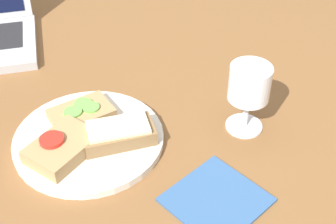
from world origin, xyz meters
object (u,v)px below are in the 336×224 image
object	(u,v)px
sandwich_with_cucumber	(81,113)
wine_glass	(249,86)
plate	(89,139)
sandwich_with_tomato	(62,147)
napkin	(216,200)
sandwich_with_cheese	(118,133)

from	to	relation	value
sandwich_with_cucumber	wine_glass	world-z (taller)	wine_glass
plate	wine_glass	world-z (taller)	wine_glass
sandwich_with_cucumber	sandwich_with_tomato	bearing A→B (deg)	-114.44
wine_glass	napkin	world-z (taller)	wine_glass
sandwich_with_cheese	sandwich_with_tomato	size ratio (longest dim) A/B	0.91
sandwich_with_tomato	wine_glass	xyz separation A→B (cm)	(31.20, 0.60, 6.10)
plate	wine_glass	size ratio (longest dim) A/B	2.01
wine_glass	sandwich_with_cheese	bearing A→B (deg)	179.11
wine_glass	napkin	xyz separation A→B (cm)	(-9.95, -14.66, -8.60)
sandwich_with_cheese	sandwich_with_tomato	bearing A→B (deg)	-174.12
plate	sandwich_with_cheese	world-z (taller)	sandwich_with_cheese
plate	sandwich_with_tomato	bearing A→B (deg)	-144.54
sandwich_with_cucumber	sandwich_with_tomato	size ratio (longest dim) A/B	0.91
plate	wine_glass	xyz separation A→B (cm)	(26.85, -2.49, 8.12)
sandwich_with_tomato	napkin	xyz separation A→B (cm)	(21.25, -14.06, -2.50)
wine_glass	sandwich_with_cucumber	bearing A→B (deg)	164.18
sandwich_with_cucumber	sandwich_with_cheese	bearing A→B (deg)	-54.06
plate	sandwich_with_tomato	world-z (taller)	sandwich_with_tomato
sandwich_with_cheese	napkin	distance (cm)	19.44
sandwich_with_cucumber	sandwich_with_tomato	world-z (taller)	sandwich_with_tomato
napkin	sandwich_with_cheese	bearing A→B (deg)	128.80
sandwich_with_cucumber	plate	bearing A→B (deg)	-84.13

